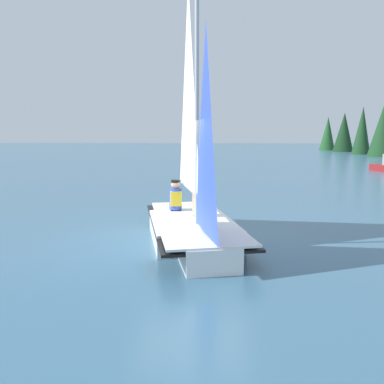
% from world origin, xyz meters
% --- Properties ---
extents(ground_plane, '(260.00, 260.00, 0.00)m').
position_xyz_m(ground_plane, '(0.00, 0.00, 0.00)').
color(ground_plane, '#38607A').
extents(sailboat_main, '(4.66, 2.64, 5.58)m').
position_xyz_m(sailboat_main, '(-0.02, -0.00, 0.73)').
color(sailboat_main, white).
rests_on(sailboat_main, ground_plane).
extents(sailor_helm, '(0.39, 0.36, 1.16)m').
position_xyz_m(sailor_helm, '(-0.42, 0.13, 0.63)').
color(sailor_helm, black).
rests_on(sailor_helm, ground_plane).
extents(sailor_crew, '(0.39, 0.36, 1.16)m').
position_xyz_m(sailor_crew, '(-1.05, -0.47, 0.63)').
color(sailor_crew, black).
rests_on(sailor_crew, ground_plane).
extents(treeline_shore, '(23.84, 3.43, 6.06)m').
position_xyz_m(treeline_shore, '(-45.33, 19.17, 2.94)').
color(treeline_shore, '#1E4C23').
rests_on(treeline_shore, ground_plane).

